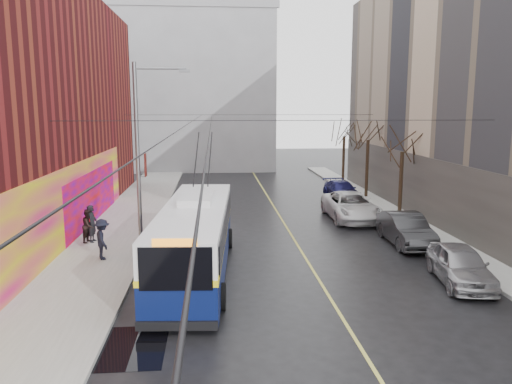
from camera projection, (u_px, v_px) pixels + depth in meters
ground at (305, 337)px, 15.19m from camera, size 140.00×140.00×0.00m
sidewalk_left at (114, 239)px, 26.30m from camera, size 4.00×60.00×0.15m
sidewalk_right at (425, 232)px, 27.72m from camera, size 2.00×60.00×0.15m
lane_line at (287, 228)px, 29.07m from camera, size 0.12×50.00×0.01m
building_far at (184, 89)px, 57.38m from camera, size 20.50×12.10×18.00m
streetlight_pole at (141, 152)px, 23.69m from camera, size 2.65×0.60×9.00m
catenary_wires at (216, 119)px, 28.44m from camera, size 18.00×60.00×0.22m
tree_near at (403, 139)px, 30.83m from camera, size 3.20×3.20×6.40m
tree_mid at (368, 130)px, 37.66m from camera, size 3.20×3.20×6.68m
tree_far at (344, 128)px, 44.56m from camera, size 3.20×3.20×6.57m
puddle at (119, 348)px, 14.52m from camera, size 2.73×2.81×0.01m
pigeons_flying at (207, 113)px, 24.60m from camera, size 2.52×2.53×1.37m
trolleybus at (195, 237)px, 20.79m from camera, size 3.38×12.06×5.65m
parked_car_a at (460, 265)px, 19.76m from camera, size 2.47×4.71×1.53m
parked_car_b at (406, 229)px, 25.36m from camera, size 1.82×4.90×1.60m
parked_car_c at (351, 206)px, 31.08m from camera, size 2.80×6.02×1.67m
parked_car_d at (342, 190)px, 38.00m from camera, size 2.26×4.88×1.38m
following_car at (212, 194)px, 36.45m from camera, size 1.62×3.95×1.34m
pedestrian_a at (92, 224)px, 25.30m from camera, size 0.50×0.72×1.90m
pedestrian_b at (89, 226)px, 25.25m from camera, size 0.84×0.97×1.71m
pedestrian_c at (102, 239)px, 22.39m from camera, size 1.09×1.36×1.84m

